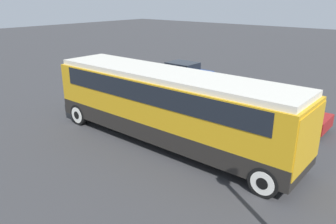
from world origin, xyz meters
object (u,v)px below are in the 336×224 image
parked_car_near (181,81)px  parked_car_mid (279,111)px  tour_bus (170,102)px  parked_car_far (184,72)px

parked_car_near → parked_car_mid: size_ratio=1.04×
tour_bus → parked_car_near: 8.33m
parked_car_mid → parked_car_far: size_ratio=1.10×
tour_bus → parked_car_far: size_ratio=2.80×
parked_car_near → parked_car_far: parked_car_near is taller
tour_bus → parked_car_near: (-4.70, 6.78, -1.16)m
tour_bus → parked_car_far: 11.09m
parked_car_far → parked_car_near: bearing=-56.7°
tour_bus → parked_car_near: bearing=124.7°
parked_car_near → parked_car_mid: bearing=-13.1°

